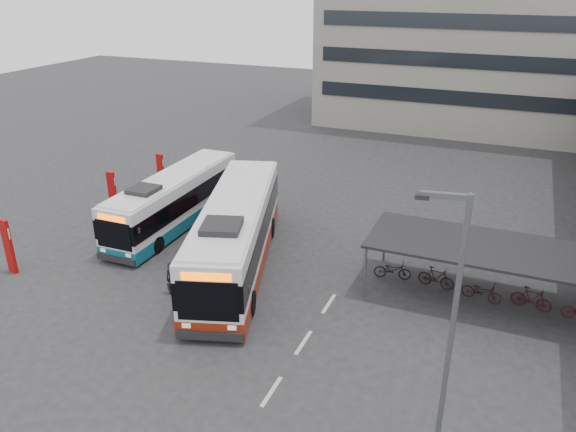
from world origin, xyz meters
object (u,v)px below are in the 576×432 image
at_px(bus_main, 236,235).
at_px(pedestrian, 172,278).
at_px(lamp_post, 450,313).
at_px(bus_teal, 175,200).

relative_size(bus_main, pedestrian, 8.48).
relative_size(bus_main, lamp_post, 1.58).
distance_m(pedestrian, lamp_post, 13.43).
xyz_separation_m(bus_main, lamp_post, (10.63, -7.54, 2.89)).
bearing_deg(lamp_post, bus_teal, 137.16).
bearing_deg(bus_main, bus_teal, 132.43).
height_order(bus_teal, pedestrian, bus_teal).
relative_size(pedestrian, lamp_post, 0.19).
bearing_deg(bus_teal, pedestrian, -58.65).
xyz_separation_m(bus_main, pedestrian, (-1.51, -3.27, -0.97)).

